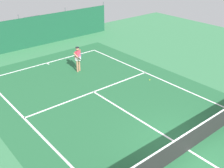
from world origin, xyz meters
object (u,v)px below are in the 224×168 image
(tennis_player, at_px, (78,57))
(tennis_ball_midcourt, at_px, (150,80))
(parked_car, at_px, (38,28))
(tennis_net, at_px, (190,140))
(tennis_ball_near_player, at_px, (77,59))

(tennis_player, height_order, tennis_ball_midcourt, tennis_player)
(parked_car, bearing_deg, tennis_ball_midcourt, -86.38)
(tennis_player, bearing_deg, tennis_net, 66.39)
(tennis_player, relative_size, tennis_ball_near_player, 24.85)
(tennis_net, bearing_deg, tennis_ball_near_player, 79.50)
(tennis_ball_midcourt, height_order, parked_car, parked_car)
(tennis_player, relative_size, tennis_ball_midcourt, 24.85)
(tennis_player, distance_m, tennis_ball_near_player, 2.37)
(tennis_ball_near_player, height_order, tennis_ball_midcourt, same)
(tennis_net, xyz_separation_m, tennis_ball_midcourt, (3.51, 5.43, -0.48))
(tennis_ball_near_player, distance_m, tennis_ball_midcourt, 5.93)
(tennis_player, distance_m, tennis_ball_midcourt, 4.75)
(tennis_net, distance_m, tennis_player, 9.38)
(tennis_ball_midcourt, bearing_deg, tennis_net, -122.87)
(tennis_player, distance_m, parked_car, 8.65)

